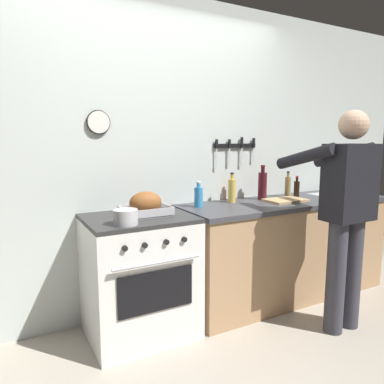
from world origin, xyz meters
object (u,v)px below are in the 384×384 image
(bottle_wine_red, at_px, (262,185))
(person_cook, at_px, (346,207))
(roasting_pan, at_px, (146,205))
(bottle_cooking_oil, at_px, (232,190))
(bottle_hot_sauce, at_px, (232,191))
(stove, at_px, (140,276))
(cutting_board, at_px, (285,200))
(bottle_soy_sauce, at_px, (297,189))
(bottle_dish_soap, at_px, (199,196))
(bottle_vinegar, at_px, (288,186))
(saucepan, at_px, (126,217))

(bottle_wine_red, bearing_deg, person_cook, -81.20)
(roasting_pan, relative_size, bottle_cooking_oil, 1.34)
(bottle_hot_sauce, xyz_separation_m, bottle_cooking_oil, (-0.07, -0.10, 0.02))
(stove, xyz_separation_m, bottle_cooking_oil, (0.92, 0.15, 0.56))
(cutting_board, bearing_deg, bottle_wine_red, 123.50)
(bottle_wine_red, distance_m, bottle_soy_sauce, 0.34)
(roasting_pan, bearing_deg, cutting_board, -1.91)
(bottle_wine_red, relative_size, bottle_soy_sauce, 1.51)
(bottle_dish_soap, xyz_separation_m, bottle_soy_sauce, (1.02, -0.06, -0.00))
(bottle_hot_sauce, distance_m, bottle_dish_soap, 0.45)
(bottle_cooking_oil, bearing_deg, bottle_dish_soap, -172.85)
(bottle_hot_sauce, bearing_deg, cutting_board, -35.94)
(stove, distance_m, bottle_wine_red, 1.39)
(bottle_wine_red, height_order, bottle_soy_sauce, bottle_wine_red)
(person_cook, height_order, bottle_cooking_oil, person_cook)
(bottle_dish_soap, relative_size, bottle_vinegar, 0.87)
(saucepan, relative_size, bottle_hot_sauce, 0.79)
(person_cook, distance_m, saucepan, 1.61)
(person_cook, bearing_deg, stove, 78.21)
(roasting_pan, xyz_separation_m, bottle_cooking_oil, (0.86, 0.14, 0.03))
(saucepan, xyz_separation_m, cutting_board, (1.54, 0.16, -0.04))
(person_cook, relative_size, cutting_board, 4.61)
(roasting_pan, bearing_deg, person_cook, -26.98)
(bottle_wine_red, distance_m, bottle_vinegar, 0.31)
(stove, bearing_deg, bottle_vinegar, 5.32)
(stove, height_order, person_cook, person_cook)
(person_cook, distance_m, bottle_vinegar, 0.83)
(roasting_pan, relative_size, cutting_board, 0.98)
(cutting_board, distance_m, bottle_cooking_oil, 0.50)
(bottle_cooking_oil, xyz_separation_m, bottle_vinegar, (0.65, -0.00, -0.01))
(saucepan, bearing_deg, bottle_vinegar, 11.29)
(bottle_hot_sauce, distance_m, bottle_soy_sauce, 0.62)
(bottle_wine_red, relative_size, bottle_dish_soap, 1.49)
(bottle_hot_sauce, xyz_separation_m, bottle_soy_sauce, (0.59, -0.20, 0.00))
(person_cook, xyz_separation_m, bottle_cooking_oil, (-0.46, 0.81, 0.06))
(stove, xyz_separation_m, bottle_vinegar, (1.57, 0.15, 0.55))
(bottle_hot_sauce, bearing_deg, bottle_vinegar, -9.73)
(bottle_hot_sauce, relative_size, bottle_dish_soap, 0.97)
(bottle_dish_soap, bearing_deg, stove, -169.57)
(cutting_board, height_order, bottle_hot_sauce, bottle_hot_sauce)
(stove, xyz_separation_m, bottle_wine_red, (1.26, 0.15, 0.58))
(roasting_pan, relative_size, bottle_dish_soap, 1.66)
(bottle_dish_soap, xyz_separation_m, bottle_cooking_oil, (0.36, 0.05, 0.02))
(cutting_board, bearing_deg, stove, 178.57)
(person_cook, bearing_deg, bottle_hot_sauce, 37.16)
(bottle_wine_red, height_order, bottle_vinegar, bottle_wine_red)
(bottle_hot_sauce, height_order, bottle_dish_soap, bottle_dish_soap)
(stove, bearing_deg, saucepan, -128.89)
(bottle_dish_soap, bearing_deg, bottle_hot_sauce, 18.19)
(bottle_wine_red, bearing_deg, stove, -173.41)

